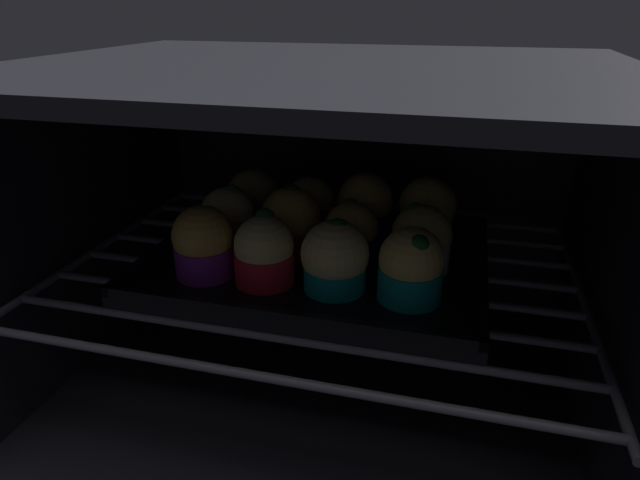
{
  "coord_description": "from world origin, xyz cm",
  "views": [
    {
      "loc": [
        14.04,
        -29.9,
        40.88
      ],
      "look_at": [
        0.0,
        22.45,
        17.1
      ],
      "focal_mm": 30.82,
      "sensor_mm": 36.0,
      "label": 1
    }
  ],
  "objects_px": {
    "muffin_row1_col2": "(351,235)",
    "baking_tray": "(320,260)",
    "muffin_row0_col0": "(203,243)",
    "muffin_row1_col1": "(291,222)",
    "muffin_row2_col0": "(253,199)",
    "muffin_row2_col2": "(365,206)",
    "muffin_row0_col2": "(335,259)",
    "muffin_row1_col3": "(421,240)",
    "muffin_row0_col3": "(411,267)",
    "muffin_row2_col3": "(427,212)",
    "muffin_row2_col1": "(310,206)",
    "muffin_row1_col0": "(228,220)",
    "muffin_row0_col1": "(264,252)"
  },
  "relations": [
    {
      "from": "muffin_row0_col3",
      "to": "muffin_row2_col3",
      "type": "bearing_deg",
      "value": 89.01
    },
    {
      "from": "muffin_row1_col2",
      "to": "muffin_row2_col0",
      "type": "distance_m",
      "value": 0.16
    },
    {
      "from": "baking_tray",
      "to": "muffin_row2_col2",
      "type": "bearing_deg",
      "value": 63.15
    },
    {
      "from": "muffin_row1_col3",
      "to": "muffin_row2_col3",
      "type": "relative_size",
      "value": 0.92
    },
    {
      "from": "muffin_row2_col1",
      "to": "muffin_row2_col3",
      "type": "height_order",
      "value": "muffin_row2_col3"
    },
    {
      "from": "muffin_row0_col2",
      "to": "muffin_row0_col3",
      "type": "xyz_separation_m",
      "value": [
        0.07,
        -0.0,
        0.0
      ]
    },
    {
      "from": "muffin_row0_col2",
      "to": "muffin_row1_col3",
      "type": "xyz_separation_m",
      "value": [
        0.07,
        0.07,
        -0.0
      ]
    },
    {
      "from": "muffin_row0_col0",
      "to": "muffin_row0_col2",
      "type": "relative_size",
      "value": 1.01
    },
    {
      "from": "muffin_row0_col2",
      "to": "muffin_row1_col1",
      "type": "bearing_deg",
      "value": 133.91
    },
    {
      "from": "muffin_row0_col2",
      "to": "muffin_row1_col3",
      "type": "bearing_deg",
      "value": 41.29
    },
    {
      "from": "muffin_row1_col3",
      "to": "muffin_row0_col0",
      "type": "bearing_deg",
      "value": -161.52
    },
    {
      "from": "muffin_row1_col1",
      "to": "muffin_row2_col3",
      "type": "distance_m",
      "value": 0.16
    },
    {
      "from": "muffin_row0_col0",
      "to": "muffin_row1_col3",
      "type": "height_order",
      "value": "muffin_row0_col0"
    },
    {
      "from": "muffin_row0_col2",
      "to": "muffin_row0_col3",
      "type": "distance_m",
      "value": 0.07
    },
    {
      "from": "muffin_row1_col3",
      "to": "muffin_row2_col1",
      "type": "distance_m",
      "value": 0.16
    },
    {
      "from": "muffin_row0_col1",
      "to": "muffin_row1_col1",
      "type": "relative_size",
      "value": 0.95
    },
    {
      "from": "muffin_row1_col2",
      "to": "muffin_row2_col3",
      "type": "xyz_separation_m",
      "value": [
        0.07,
        0.07,
        0.01
      ]
    },
    {
      "from": "muffin_row1_col0",
      "to": "muffin_row2_col1",
      "type": "bearing_deg",
      "value": 45.16
    },
    {
      "from": "muffin_row0_col0",
      "to": "muffin_row2_col3",
      "type": "xyz_separation_m",
      "value": [
        0.21,
        0.14,
        0.0
      ]
    },
    {
      "from": "muffin_row0_col3",
      "to": "muffin_row1_col0",
      "type": "xyz_separation_m",
      "value": [
        -0.21,
        0.07,
        -0.0
      ]
    },
    {
      "from": "baking_tray",
      "to": "muffin_row2_col1",
      "type": "xyz_separation_m",
      "value": [
        -0.03,
        0.07,
        0.03
      ]
    },
    {
      "from": "muffin_row1_col1",
      "to": "muffin_row1_col2",
      "type": "distance_m",
      "value": 0.07
    },
    {
      "from": "muffin_row0_col2",
      "to": "muffin_row2_col0",
      "type": "distance_m",
      "value": 0.2
    },
    {
      "from": "muffin_row0_col1",
      "to": "muffin_row1_col2",
      "type": "relative_size",
      "value": 1.09
    },
    {
      "from": "muffin_row0_col0",
      "to": "muffin_row2_col2",
      "type": "distance_m",
      "value": 0.2
    },
    {
      "from": "muffin_row0_col3",
      "to": "muffin_row1_col0",
      "type": "bearing_deg",
      "value": 162.47
    },
    {
      "from": "muffin_row2_col1",
      "to": "muffin_row2_col0",
      "type": "bearing_deg",
      "value": -179.59
    },
    {
      "from": "muffin_row0_col1",
      "to": "muffin_row1_col1",
      "type": "distance_m",
      "value": 0.07
    },
    {
      "from": "muffin_row2_col2",
      "to": "muffin_row2_col3",
      "type": "relative_size",
      "value": 0.99
    },
    {
      "from": "baking_tray",
      "to": "muffin_row2_col2",
      "type": "distance_m",
      "value": 0.09
    },
    {
      "from": "baking_tray",
      "to": "muffin_row0_col2",
      "type": "height_order",
      "value": "muffin_row0_col2"
    },
    {
      "from": "muffin_row1_col2",
      "to": "baking_tray",
      "type": "bearing_deg",
      "value": 176.71
    },
    {
      "from": "muffin_row0_col3",
      "to": "muffin_row2_col1",
      "type": "relative_size",
      "value": 1.09
    },
    {
      "from": "muffin_row0_col2",
      "to": "muffin_row1_col3",
      "type": "relative_size",
      "value": 1.03
    },
    {
      "from": "muffin_row0_col2",
      "to": "muffin_row2_col2",
      "type": "relative_size",
      "value": 0.95
    },
    {
      "from": "muffin_row0_col0",
      "to": "muffin_row0_col3",
      "type": "xyz_separation_m",
      "value": [
        0.21,
        0.0,
        -0.0
      ]
    },
    {
      "from": "muffin_row1_col2",
      "to": "muffin_row2_col0",
      "type": "bearing_deg",
      "value": 151.91
    },
    {
      "from": "muffin_row0_col0",
      "to": "muffin_row2_col0",
      "type": "bearing_deg",
      "value": 91.23
    },
    {
      "from": "muffin_row2_col2",
      "to": "muffin_row0_col1",
      "type": "bearing_deg",
      "value": -117.44
    },
    {
      "from": "muffin_row0_col3",
      "to": "muffin_row2_col3",
      "type": "xyz_separation_m",
      "value": [
        0.0,
        0.14,
        0.0
      ]
    },
    {
      "from": "muffin_row1_col0",
      "to": "muffin_row2_col1",
      "type": "height_order",
      "value": "muffin_row1_col0"
    },
    {
      "from": "muffin_row0_col3",
      "to": "muffin_row1_col3",
      "type": "bearing_deg",
      "value": 87.55
    },
    {
      "from": "baking_tray",
      "to": "muffin_row1_col2",
      "type": "relative_size",
      "value": 5.2
    },
    {
      "from": "muffin_row2_col0",
      "to": "muffin_row2_col2",
      "type": "distance_m",
      "value": 0.14
    },
    {
      "from": "muffin_row1_col3",
      "to": "baking_tray",
      "type": "bearing_deg",
      "value": 179.19
    },
    {
      "from": "muffin_row0_col0",
      "to": "muffin_row1_col1",
      "type": "relative_size",
      "value": 0.94
    },
    {
      "from": "muffin_row2_col1",
      "to": "muffin_row2_col3",
      "type": "relative_size",
      "value": 0.84
    },
    {
      "from": "muffin_row2_col0",
      "to": "muffin_row0_col3",
      "type": "bearing_deg",
      "value": -33.79
    },
    {
      "from": "muffin_row1_col0",
      "to": "muffin_row1_col2",
      "type": "distance_m",
      "value": 0.14
    },
    {
      "from": "muffin_row0_col2",
      "to": "muffin_row0_col1",
      "type": "bearing_deg",
      "value": -177.52
    }
  ]
}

